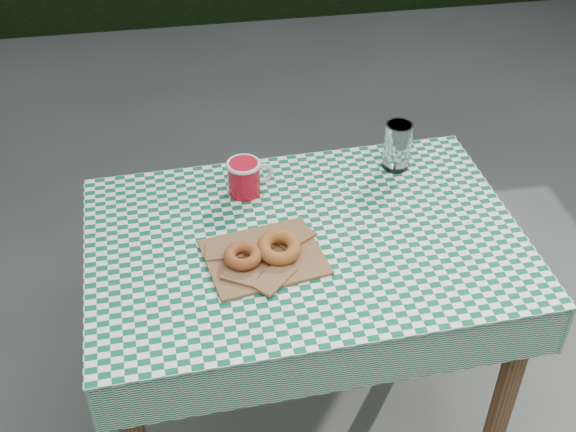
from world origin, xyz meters
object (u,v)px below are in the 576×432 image
object	(u,v)px
table	(304,339)
coffee_mug	(244,178)
drinking_glass	(397,146)
paper_bag	(264,256)

from	to	relation	value
table	coffee_mug	world-z (taller)	coffee_mug
coffee_mug	drinking_glass	world-z (taller)	drinking_glass
table	coffee_mug	xyz separation A→B (m)	(-0.13, 0.21, 0.43)
coffee_mug	drinking_glass	size ratio (longest dim) A/B	1.25
drinking_glass	paper_bag	bearing A→B (deg)	-142.40
paper_bag	drinking_glass	world-z (taller)	drinking_glass
paper_bag	coffee_mug	distance (m)	0.28
paper_bag	coffee_mug	xyz separation A→B (m)	(-0.01, 0.28, 0.04)
coffee_mug	table	bearing A→B (deg)	-71.88
table	coffee_mug	bearing A→B (deg)	118.65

